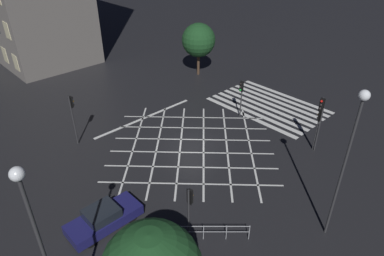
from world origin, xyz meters
name	(u,v)px	position (x,y,z in m)	size (l,w,h in m)	color
ground_plane	(192,146)	(0.00, 0.00, 0.00)	(200.00, 200.00, 0.00)	black
road_markings	(241,117)	(0.30, -6.50, 0.00)	(15.83, 21.64, 0.01)	silver
traffic_light_sw_cross	(320,114)	(-6.93, -6.59, 3.23)	(0.36, 0.39, 4.54)	#2D2D30
traffic_light_nw_cross	(190,203)	(-6.52, 6.31, 2.40)	(0.36, 0.39, 3.35)	#2D2D30
traffic_light_ne_cross	(72,110)	(6.62, 6.47, 3.05)	(0.36, 0.39, 4.27)	#2D2D30
traffic_light_sw_main	(319,121)	(-7.01, -6.60, 2.62)	(0.39, 0.36, 3.66)	#2D2D30
traffic_light_median_south	(241,92)	(0.47, -6.46, 2.57)	(0.36, 0.39, 3.58)	#2D2D30
street_lamp_east	(352,140)	(-11.85, 0.48, 6.44)	(0.53, 0.53, 9.09)	#2D2D30
street_lamp_west	(39,238)	(-7.16, 14.00, 6.22)	(0.48, 0.48, 9.26)	#2D2D30
street_tree_near	(199,40)	(10.52, -10.94, 4.09)	(3.79, 3.79, 5.99)	#473323
waiting_car	(104,218)	(-2.63, 9.60, 0.65)	(1.81, 4.40, 1.38)	#191951
pedestrian_railing	(192,231)	(-6.89, 6.50, 0.66)	(4.48, 4.75, 1.05)	#9EA0A5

